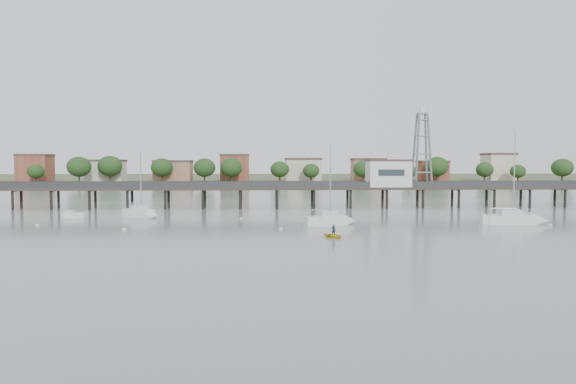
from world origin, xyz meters
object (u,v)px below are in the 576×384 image
object	(u,v)px
sailboat_d	(520,220)
white_tender	(74,215)
pier	(259,188)
sailboat_c	(334,220)
yellow_dinghy	(334,237)
lattice_tower	(422,150)
sailboat_b	(144,214)

from	to	relation	value
sailboat_d	white_tender	size ratio (longest dim) A/B	4.06
sailboat_d	pier	bearing A→B (deg)	148.49
sailboat_c	yellow_dinghy	world-z (taller)	sailboat_c
lattice_tower	sailboat_c	world-z (taller)	lattice_tower
sailboat_c	sailboat_b	size ratio (longest dim) A/B	1.07
lattice_tower	pier	bearing A→B (deg)	-180.00
pier	white_tender	world-z (taller)	pier
yellow_dinghy	pier	bearing A→B (deg)	73.87
sailboat_c	sailboat_b	distance (m)	31.00
sailboat_b	white_tender	xyz separation A→B (m)	(-10.91, 0.23, -0.25)
lattice_tower	white_tender	bearing A→B (deg)	-163.66
sailboat_b	pier	bearing A→B (deg)	79.49
sailboat_d	white_tender	bearing A→B (deg)	176.98
pier	sailboat_d	bearing A→B (deg)	-38.90
sailboat_b	white_tender	bearing A→B (deg)	-146.52
pier	yellow_dinghy	xyz separation A→B (m)	(8.77, -42.69, -3.79)
sailboat_c	yellow_dinghy	xyz separation A→B (m)	(-1.82, -12.94, -0.65)
lattice_tower	sailboat_b	world-z (taller)	lattice_tower
white_tender	pier	bearing A→B (deg)	35.15
sailboat_d	yellow_dinghy	bearing A→B (deg)	-148.19
pier	sailboat_d	world-z (taller)	sailboat_d
lattice_tower	yellow_dinghy	bearing A→B (deg)	-118.03
sailboat_d	sailboat_b	size ratio (longest dim) A/B	1.28
sailboat_c	sailboat_b	world-z (taller)	sailboat_c
sailboat_c	lattice_tower	bearing A→B (deg)	37.33
pier	lattice_tower	xyz separation A→B (m)	(31.50, 0.00, 7.31)
white_tender	yellow_dinghy	world-z (taller)	yellow_dinghy
pier	white_tender	xyz separation A→B (m)	(-28.99, -17.73, -3.39)
lattice_tower	yellow_dinghy	xyz separation A→B (m)	(-22.73, -42.69, -11.10)
sailboat_b	white_tender	size ratio (longest dim) A/B	3.17
sailboat_d	sailboat_c	bearing A→B (deg)	-172.86
pier	sailboat_c	size ratio (longest dim) A/B	12.83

